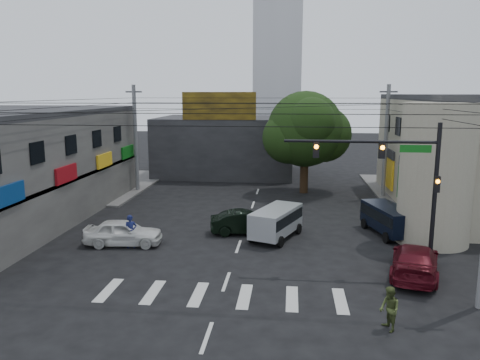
% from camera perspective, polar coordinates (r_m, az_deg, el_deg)
% --- Properties ---
extents(ground, '(160.00, 160.00, 0.00)m').
position_cam_1_polar(ground, '(24.69, -0.72, -9.60)').
color(ground, black).
rests_on(ground, ground).
extents(sidewalk_far_left, '(16.00, 16.00, 0.15)m').
position_cam_1_polar(sidewalk_far_left, '(46.75, -20.32, -0.49)').
color(sidewalk_far_left, '#514F4C').
rests_on(sidewalk_far_left, ground).
extents(sidewalk_far_right, '(16.00, 16.00, 0.15)m').
position_cam_1_polar(sidewalk_far_right, '(44.53, 26.05, -1.44)').
color(sidewalk_far_right, '#514F4C').
rests_on(sidewalk_far_right, ground).
extents(corner_column, '(4.00, 4.00, 8.00)m').
position_cam_1_polar(corner_column, '(28.57, 22.79, 0.66)').
color(corner_column, gray).
rests_on(corner_column, ground).
extents(building_far, '(14.00, 10.00, 6.00)m').
position_cam_1_polar(building_far, '(49.78, -1.68, 4.21)').
color(building_far, '#232326').
rests_on(building_far, ground).
extents(billboard, '(7.00, 0.30, 2.60)m').
position_cam_1_polar(billboard, '(44.64, -2.58, 9.01)').
color(billboard, olive).
rests_on(billboard, building_far).
extents(tower_distant, '(9.00, 9.00, 44.00)m').
position_cam_1_polar(tower_distant, '(94.02, 4.71, 18.79)').
color(tower_distant, silver).
rests_on(tower_distant, ground).
extents(street_tree, '(6.40, 6.40, 8.70)m').
position_cam_1_polar(street_tree, '(40.13, 7.95, 6.13)').
color(street_tree, black).
rests_on(street_tree, ground).
extents(traffic_gantry, '(7.10, 0.35, 7.20)m').
position_cam_1_polar(traffic_gantry, '(22.86, 18.80, 0.74)').
color(traffic_gantry, black).
rests_on(traffic_gantry, ground).
extents(utility_pole_far_left, '(0.32, 0.32, 9.20)m').
position_cam_1_polar(utility_pole_far_left, '(41.40, -12.60, 4.90)').
color(utility_pole_far_left, '#59595B').
rests_on(utility_pole_far_left, ground).
extents(utility_pole_far_right, '(0.32, 0.32, 9.20)m').
position_cam_1_polar(utility_pole_far_right, '(39.94, 17.35, 4.48)').
color(utility_pole_far_right, '#59595B').
rests_on(utility_pole_far_right, ground).
extents(dark_sedan, '(3.11, 4.85, 1.41)m').
position_cam_1_polar(dark_sedan, '(28.76, 0.67, -5.17)').
color(dark_sedan, black).
rests_on(dark_sedan, ground).
extents(white_compact, '(2.62, 4.70, 1.48)m').
position_cam_1_polar(white_compact, '(27.42, -14.03, -6.21)').
color(white_compact, silver).
rests_on(white_compact, ground).
extents(maroon_sedan, '(4.66, 6.17, 1.49)m').
position_cam_1_polar(maroon_sedan, '(23.82, 20.54, -9.16)').
color(maroon_sedan, '#490A13').
rests_on(maroon_sedan, ground).
extents(silver_minivan, '(5.39, 4.60, 1.80)m').
position_cam_1_polar(silver_minivan, '(27.85, 4.42, -5.32)').
color(silver_minivan, '#ABAFB4').
rests_on(silver_minivan, ground).
extents(navy_van, '(5.28, 3.96, 1.76)m').
position_cam_1_polar(navy_van, '(29.83, 17.63, -4.76)').
color(navy_van, black).
rests_on(navy_van, ground).
extents(traffic_officer, '(0.98, 0.91, 1.86)m').
position_cam_1_polar(traffic_officer, '(26.82, -13.18, -6.14)').
color(traffic_officer, '#151B4A').
rests_on(traffic_officer, ground).
extents(pedestrian_olive, '(1.16, 1.08, 1.65)m').
position_cam_1_polar(pedestrian_olive, '(18.32, 17.75, -14.76)').
color(pedestrian_olive, '#3C4921').
rests_on(pedestrian_olive, ground).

